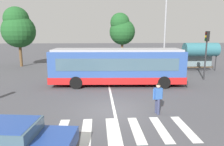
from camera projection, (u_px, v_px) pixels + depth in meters
ground_plane at (112, 110)px, 11.76m from camera, size 160.00×160.00×0.00m
city_transit_bus at (117, 67)px, 17.23m from camera, size 11.17×3.18×3.06m
pedestrian_crossing_street at (158, 97)px, 11.11m from camera, size 0.57×0.37×1.72m
foreground_sedan at (7, 140)px, 7.03m from camera, size 4.70×2.38×1.35m
parked_car_charcoal at (92, 62)px, 25.54m from camera, size 2.07×4.60×1.35m
parked_car_black at (115, 62)px, 25.51m from camera, size 2.10×4.61×1.35m
parked_car_silver at (136, 63)px, 25.32m from camera, size 2.19×4.64×1.35m
traffic_light_far_corner at (206, 47)px, 18.98m from camera, size 0.33×0.32×4.50m
bus_stop_shelter at (201, 50)px, 23.67m from camera, size 3.91×1.54×3.25m
twin_arm_street_lamp at (165, 23)px, 23.17m from camera, size 4.61×0.32×8.89m
background_tree_left at (18, 28)px, 26.36m from camera, size 4.20×4.20×7.61m
background_tree_right at (122, 29)px, 31.96m from camera, size 3.97×3.97×7.39m
crosswalk_painted_stripes at (124, 130)px, 9.38m from camera, size 6.11×2.67×0.01m
lane_center_line at (112, 99)px, 13.73m from camera, size 0.16×24.00×0.01m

